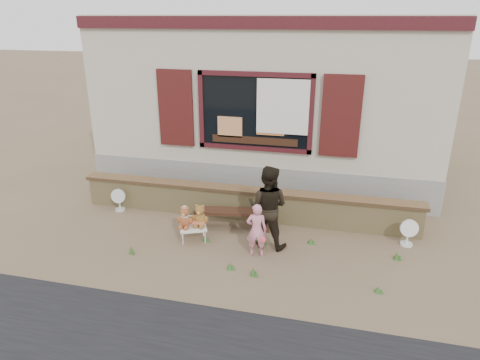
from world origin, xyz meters
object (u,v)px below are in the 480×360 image
(bench, at_px, (234,215))
(child, at_px, (256,230))
(folding_chair, at_px, (193,227))
(teddy_bear_right, at_px, (200,215))
(adult, at_px, (268,207))
(teddy_bear_left, at_px, (185,216))

(bench, height_order, child, child)
(folding_chair, relative_size, teddy_bear_right, 1.42)
(adult, bearing_deg, folding_chair, 13.47)
(adult, bearing_deg, teddy_bear_left, 15.05)
(adult, bearing_deg, teddy_bear_right, 11.56)
(folding_chair, xyz_separation_m, teddy_bear_right, (0.13, 0.06, 0.25))
(teddy_bear_left, relative_size, child, 0.42)
(bench, bearing_deg, child, -62.67)
(bench, height_order, adult, adult)
(teddy_bear_right, bearing_deg, folding_chair, -180.00)
(teddy_bear_right, bearing_deg, teddy_bear_left, 180.00)
(folding_chair, distance_m, child, 1.30)
(teddy_bear_right, distance_m, adult, 1.28)
(bench, xyz_separation_m, child, (0.64, -0.90, 0.21))
(teddy_bear_right, bearing_deg, bench, 27.12)
(bench, relative_size, child, 1.59)
(teddy_bear_left, relative_size, teddy_bear_right, 0.96)
(bench, height_order, teddy_bear_right, teddy_bear_right)
(bench, distance_m, folding_chair, 0.91)
(bench, xyz_separation_m, adult, (0.76, -0.51, 0.49))
(teddy_bear_left, height_order, adult, adult)
(bench, height_order, teddy_bear_left, teddy_bear_left)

